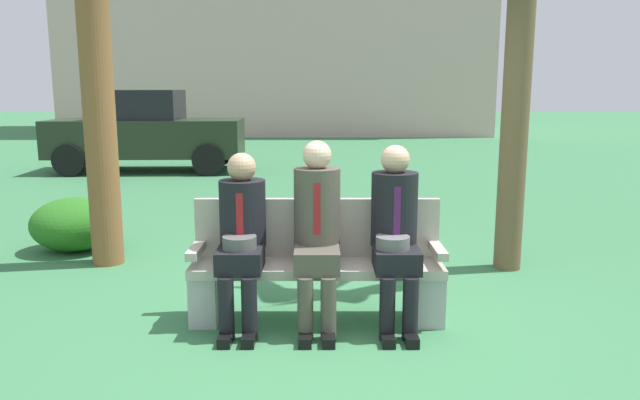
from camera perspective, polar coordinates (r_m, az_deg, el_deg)
ground_plane at (r=4.49m, az=1.61°, el=-12.20°), size 80.00×80.00×0.00m
park_bench at (r=4.60m, az=-0.02°, el=-6.05°), size 1.86×0.44×0.90m
seated_man_left at (r=4.43m, az=-7.10°, el=-2.94°), size 0.34×0.72×1.27m
seated_man_middle at (r=4.40m, az=-0.01°, el=-2.32°), size 0.34×0.72×1.35m
seated_man_right at (r=4.43m, az=7.31°, el=-2.58°), size 0.34×0.72×1.32m
shrub_near_bench at (r=7.05m, az=-21.73°, el=-2.09°), size 0.91×0.84×0.57m
parked_car_near at (r=13.25m, az=-15.73°, el=6.23°), size 3.95×1.80×1.68m
building_backdrop at (r=25.20m, az=-3.45°, el=18.12°), size 16.12×7.47×10.13m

